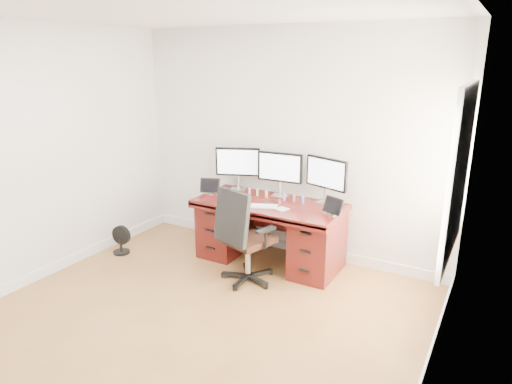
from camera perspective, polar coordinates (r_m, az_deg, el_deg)
The scene contains 21 objects.
ground at distance 4.20m, azimuth -10.64°, elevation -17.83°, with size 4.50×4.50×0.00m, color olive.
back_wall at distance 5.46m, azimuth 3.90°, elevation 6.00°, with size 4.00×0.10×2.70m, color white.
right_wall at distance 2.90m, azimuth 21.44°, elevation -4.82°, with size 0.10×4.50×2.70m.
desk at distance 5.36m, azimuth 1.74°, elevation -4.74°, with size 1.70×0.80×0.75m.
office_chair at distance 4.92m, azimuth -1.46°, elevation -7.47°, with size 0.70×0.70×1.05m.
floor_fan at distance 5.90m, azimuth -16.58°, elevation -5.80°, with size 0.24×0.21×0.35m.
monitor_left at distance 5.63m, azimuth -2.30°, elevation 3.61°, with size 0.52×0.23×0.53m.
monitor_center at distance 5.35m, azimuth 3.00°, elevation 2.91°, with size 0.55×0.15×0.53m.
monitor_right at distance 5.13m, azimuth 8.80°, elevation 2.13°, with size 0.53×0.20×0.53m.
tablet_left at distance 5.55m, azimuth -5.84°, elevation 0.66°, with size 0.25×0.15×0.19m.
tablet_right at distance 4.85m, azimuth 9.56°, elevation -1.87°, with size 0.25×0.16×0.19m.
keyboard at distance 5.06m, azimuth 0.96°, elevation -1.77°, with size 0.30×0.13×0.01m, color white.
trackpad at distance 4.98m, azimuth 3.28°, elevation -2.14°, with size 0.12×0.12×0.01m, color silver.
drawing_tablet at distance 5.19m, azimuth -2.06°, elevation -1.33°, with size 0.22×0.14×0.01m, color black.
phone at distance 5.18m, azimuth 1.54°, elevation -1.36°, with size 0.12×0.06×0.01m, color black.
figurine_pink at distance 5.49m, azimuth -0.82°, elevation 0.15°, with size 0.03×0.03×0.09m.
figurine_yellow at distance 5.43m, azimuth 0.17°, elevation -0.01°, with size 0.03×0.03×0.09m.
figurine_orange at distance 5.38m, azimuth 1.31°, elevation -0.19°, with size 0.03×0.03×0.09m.
figurine_purple at distance 5.28m, azimuth 3.57°, elevation -0.56°, with size 0.03×0.03×0.09m.
figurine_brown at distance 5.23m, azimuth 4.75°, elevation -0.75°, with size 0.03×0.03×0.09m.
figurine_blue at distance 5.18m, azimuth 5.87°, elevation -0.93°, with size 0.03×0.03×0.09m.
Camera 1 is at (2.31, -2.59, 2.36)m, focal length 32.00 mm.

